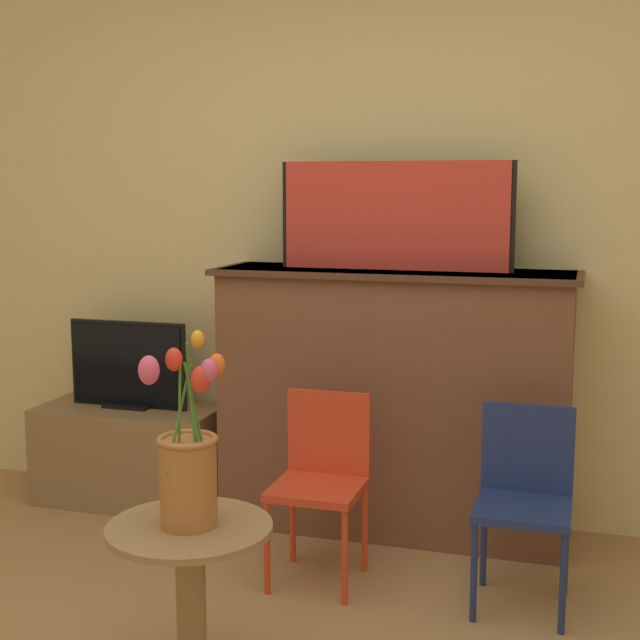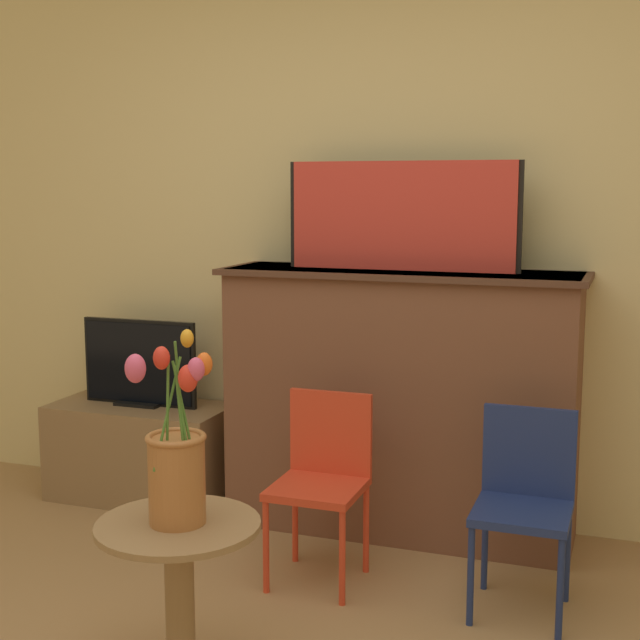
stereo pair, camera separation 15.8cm
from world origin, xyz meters
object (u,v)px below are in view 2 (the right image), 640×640
object	(u,v)px
chair_blue	(525,495)
vase_tulips	(177,463)
tv_monitor	(139,364)
chair_red	(323,472)
painting	(402,216)

from	to	relation	value
chair_blue	vase_tulips	distance (m)	1.31
tv_monitor	chair_red	size ratio (longest dim) A/B	0.83
painting	tv_monitor	world-z (taller)	painting
tv_monitor	chair_blue	xyz separation A→B (m)	(1.89, -0.53, -0.24)
tv_monitor	chair_blue	distance (m)	1.97
tv_monitor	vase_tulips	size ratio (longest dim) A/B	1.05
painting	vase_tulips	xyz separation A→B (m)	(-0.28, -1.47, -0.67)
chair_red	chair_blue	bearing A→B (deg)	0.49
painting	chair_red	world-z (taller)	painting
chair_red	painting	bearing A→B (deg)	74.83
chair_blue	tv_monitor	bearing A→B (deg)	164.22
chair_blue	vase_tulips	bearing A→B (deg)	-134.36
chair_red	vase_tulips	distance (m)	0.96
chair_blue	painting	bearing A→B (deg)	137.57
tv_monitor	vase_tulips	bearing A→B (deg)	-55.43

